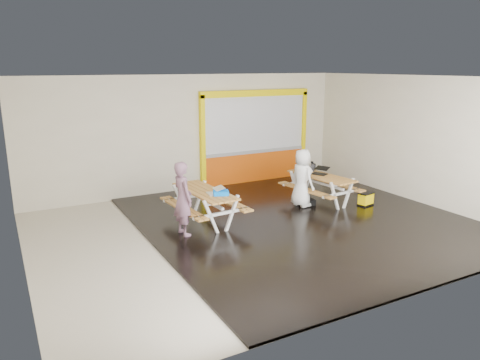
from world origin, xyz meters
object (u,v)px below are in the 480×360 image
laptop_right (320,172)px  dark_case (306,202)px  picnic_table_left (205,198)px  picnic_table_right (321,182)px  person_right (302,178)px  blue_pouch (221,193)px  person_left (183,199)px  toolbox (306,168)px  backpack (310,169)px  fluke_bag (366,199)px  laptop_left (215,192)px

laptop_right → dark_case: laptop_right is taller
dark_case → picnic_table_left: bearing=179.3°
picnic_table_right → person_right: person_right is taller
picnic_table_right → person_right: size_ratio=1.42×
person_right → blue_pouch: person_right is taller
picnic_table_left → person_left: person_left is taller
blue_pouch → toolbox: (3.25, 1.16, 0.02)m
blue_pouch → backpack: size_ratio=0.81×
picnic_table_left → fluke_bag: (4.42, -0.81, -0.42)m
person_right → laptop_left: (-2.70, -0.30, 0.05)m
picnic_table_right → backpack: (0.42, 1.04, 0.13)m
toolbox → picnic_table_right: bearing=-81.7°
fluke_bag → person_right: bearing=155.7°
picnic_table_left → laptop_right: size_ratio=3.94×
laptop_left → fluke_bag: laptop_left is taller
person_left → laptop_right: 4.42m
person_right → laptop_right: bearing=-77.4°
fluke_bag → picnic_table_right: bearing=137.1°
person_right → dark_case: bearing=-82.0°
blue_pouch → person_left: bearing=179.8°
picnic_table_right → toolbox: bearing=98.3°
person_right → fluke_bag: person_right is taller
laptop_right → dark_case: bearing=-161.0°
laptop_right → fluke_bag: size_ratio=1.22×
person_left → blue_pouch: (0.94, -0.00, 0.01)m
laptop_left → dark_case: bearing=6.8°
person_left → person_right: person_left is taller
person_right → toolbox: (0.63, 0.71, 0.07)m
toolbox → backpack: toolbox is taller
laptop_left → blue_pouch: laptop_left is taller
picnic_table_right → person_left: size_ratio=1.30×
picnic_table_left → blue_pouch: 0.61m
laptop_left → fluke_bag: size_ratio=0.92×
picnic_table_left → person_right: person_right is taller
picnic_table_right → toolbox: toolbox is taller
backpack → fluke_bag: size_ratio=0.93×
toolbox → picnic_table_left: bearing=-169.6°
picnic_table_right → fluke_bag: (0.90, -0.84, -0.40)m
person_left → toolbox: 4.34m
person_right → fluke_bag: (1.62, -0.73, -0.63)m
person_left → laptop_left: bearing=-85.2°
person_left → fluke_bag: 5.22m
backpack → picnic_table_right: bearing=-111.8°
person_right → fluke_bag: bearing=-119.2°
blue_pouch → person_right: bearing=9.6°
laptop_right → blue_pouch: laptop_right is taller
blue_pouch → fluke_bag: (4.24, -0.29, -0.67)m
picnic_table_left → toolbox: size_ratio=4.53×
person_left → toolbox: (4.19, 1.15, 0.03)m
person_left → dark_case: (3.76, 0.49, -0.75)m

